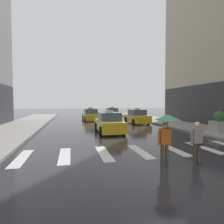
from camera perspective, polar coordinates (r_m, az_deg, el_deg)
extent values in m
plane|color=#26262B|center=(7.03, 17.47, -17.11)|extent=(160.00, 160.00, 0.00)
cube|color=silver|center=(9.28, -25.45, -12.33)|extent=(0.50, 2.80, 0.01)
cube|color=silver|center=(9.05, -14.01, -12.54)|extent=(0.50, 2.80, 0.01)
cube|color=silver|center=(9.17, -2.43, -12.26)|extent=(0.50, 2.80, 0.01)
cube|color=silver|center=(9.63, 8.40, -11.56)|extent=(0.50, 2.80, 0.01)
cube|color=silver|center=(10.39, 17.89, -10.60)|extent=(0.50, 2.80, 0.01)
cube|color=silver|center=(11.39, 25.86, -9.58)|extent=(0.50, 2.80, 0.01)
cube|color=gold|center=(15.49, -0.91, -4.04)|extent=(1.80, 4.50, 0.84)
cube|color=#384C5B|center=(15.32, -0.83, -1.33)|extent=(1.60, 2.10, 0.64)
cube|color=silver|center=(15.30, -0.84, 0.20)|extent=(0.60, 0.24, 0.18)
cylinder|color=black|center=(16.70, -4.71, -4.36)|extent=(0.22, 0.66, 0.66)
cylinder|color=black|center=(17.01, 1.02, -4.22)|extent=(0.22, 0.66, 0.66)
cylinder|color=black|center=(14.05, -3.25, -5.68)|extent=(0.22, 0.66, 0.66)
cylinder|color=black|center=(14.42, 3.51, -5.47)|extent=(0.22, 0.66, 0.66)
cube|color=#F2EAB2|center=(17.61, -4.39, -3.10)|extent=(0.20, 0.04, 0.14)
cube|color=#F2EAB2|center=(17.82, -0.37, -3.02)|extent=(0.20, 0.04, 0.14)
cube|color=gold|center=(22.70, 7.42, -1.93)|extent=(1.95, 4.56, 0.84)
cube|color=#384C5B|center=(22.56, 7.53, -0.08)|extent=(1.67, 2.15, 0.64)
cube|color=silver|center=(22.55, 7.53, 0.96)|extent=(0.61, 0.26, 0.18)
cylinder|color=black|center=(23.69, 4.29, -2.29)|extent=(0.24, 0.67, 0.66)
cylinder|color=black|center=(24.29, 8.12, -2.18)|extent=(0.24, 0.67, 0.66)
cylinder|color=black|center=(21.16, 6.61, -2.89)|extent=(0.24, 0.67, 0.66)
cylinder|color=black|center=(21.82, 10.82, -2.75)|extent=(0.24, 0.67, 0.66)
cube|color=#F2EAB2|center=(24.61, 4.11, -1.46)|extent=(0.20, 0.05, 0.14)
cube|color=#F2EAB2|center=(25.04, 6.85, -1.41)|extent=(0.20, 0.05, 0.14)
cube|color=gold|center=(26.20, -6.49, -1.32)|extent=(1.99, 4.57, 0.84)
cube|color=#384C5B|center=(26.06, -6.47, 0.29)|extent=(1.69, 2.17, 0.64)
cube|color=silver|center=(26.05, -6.47, 1.19)|extent=(0.61, 0.27, 0.18)
cylinder|color=black|center=(27.45, -8.66, -1.63)|extent=(0.25, 0.67, 0.66)
cylinder|color=black|center=(27.68, -5.13, -1.58)|extent=(0.25, 0.67, 0.66)
cylinder|color=black|center=(24.77, -8.00, -2.09)|extent=(0.25, 0.67, 0.66)
cylinder|color=black|center=(25.03, -4.11, -2.02)|extent=(0.25, 0.67, 0.66)
cube|color=#F2EAB2|center=(28.36, -8.40, -0.94)|extent=(0.20, 0.05, 0.14)
cube|color=#F2EAB2|center=(28.53, -5.89, -0.91)|extent=(0.20, 0.05, 0.14)
cube|color=yellow|center=(30.47, -0.03, -0.75)|extent=(1.86, 4.52, 0.84)
cube|color=#384C5B|center=(30.33, 0.01, 0.64)|extent=(1.63, 2.12, 0.64)
cube|color=silver|center=(30.32, 0.01, 1.41)|extent=(0.60, 0.25, 0.18)
cylinder|color=black|center=(31.65, -2.04, -1.04)|extent=(0.23, 0.66, 0.66)
cylinder|color=black|center=(31.98, 0.99, -1.00)|extent=(0.23, 0.66, 0.66)
cylinder|color=black|center=(29.00, -1.16, -1.38)|extent=(0.23, 0.66, 0.66)
cylinder|color=black|center=(29.35, 2.13, -1.33)|extent=(0.23, 0.66, 0.66)
cube|color=#F2EAB2|center=(32.58, -1.91, -0.45)|extent=(0.20, 0.04, 0.14)
cube|color=#F2EAB2|center=(32.81, 0.26, -0.43)|extent=(0.20, 0.04, 0.14)
cylinder|color=#473D33|center=(7.55, 14.85, -12.44)|extent=(0.14, 0.14, 0.82)
cylinder|color=#473D33|center=(7.63, 16.08, -12.30)|extent=(0.14, 0.14, 0.82)
cube|color=#BF5119|center=(7.43, 15.53, -7.08)|extent=(0.36, 0.24, 0.60)
sphere|color=tan|center=(7.38, 15.57, -3.86)|extent=(0.22, 0.22, 0.22)
cylinder|color=#BF5119|center=(7.34, 13.93, -7.58)|extent=(0.09, 0.09, 0.55)
cylinder|color=#BF5119|center=(7.55, 17.09, -7.33)|extent=(0.09, 0.09, 0.55)
cylinder|color=#4C4C4C|center=(7.45, 16.38, -4.74)|extent=(0.02, 0.02, 1.00)
cone|color=#19512D|center=(7.41, 16.42, -1.51)|extent=(0.96, 0.96, 0.20)
cylinder|color=#473D33|center=(8.18, 23.55, -11.39)|extent=(0.14, 0.14, 0.82)
cylinder|color=#473D33|center=(8.28, 24.58, -11.23)|extent=(0.14, 0.14, 0.82)
cube|color=gray|center=(8.09, 24.16, -6.42)|extent=(0.36, 0.24, 0.60)
sphere|color=tan|center=(8.04, 24.22, -3.46)|extent=(0.22, 0.22, 0.22)
cylinder|color=gray|center=(7.97, 22.82, -6.90)|extent=(0.09, 0.09, 0.55)
cylinder|color=gray|center=(8.24, 25.45, -6.64)|extent=(0.09, 0.09, 0.55)
cube|color=brown|center=(8.31, 25.70, -8.18)|extent=(0.10, 0.20, 0.28)
cube|color=#A8A399|center=(17.29, 29.45, -3.72)|extent=(1.10, 1.10, 0.80)
sphere|color=#33662D|center=(17.23, 29.51, -1.24)|extent=(0.90, 0.90, 0.90)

